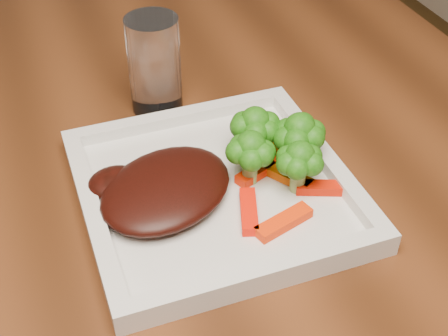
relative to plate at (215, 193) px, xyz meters
name	(u,v)px	position (x,y,z in m)	size (l,w,h in m)	color
plate	(215,193)	(0.00, 0.00, 0.00)	(0.27, 0.27, 0.01)	white
steak	(166,189)	(-0.05, 0.00, 0.02)	(0.15, 0.11, 0.03)	black
broccoli_0	(255,131)	(0.06, 0.03, 0.04)	(0.06, 0.06, 0.07)	#1B6F12
broccoli_1	(299,141)	(0.10, 0.01, 0.04)	(0.06, 0.06, 0.06)	#2C7A14
broccoli_2	(299,167)	(0.08, -0.03, 0.04)	(0.06, 0.06, 0.06)	#367814
broccoli_3	(250,158)	(0.04, 0.00, 0.04)	(0.06, 0.06, 0.06)	#137216
carrot_0	(284,222)	(0.04, -0.07, 0.01)	(0.06, 0.02, 0.01)	#FF3204
carrot_1	(324,188)	(0.10, -0.04, 0.01)	(0.06, 0.02, 0.01)	red
carrot_2	(249,211)	(0.02, -0.05, 0.01)	(0.06, 0.02, 0.01)	#FF1604
carrot_3	(287,140)	(0.10, 0.04, 0.01)	(0.06, 0.02, 0.01)	orange
carrot_5	(286,176)	(0.07, -0.01, 0.01)	(0.06, 0.02, 0.01)	#CD5103
carrot_6	(259,170)	(0.05, 0.01, 0.01)	(0.06, 0.02, 0.01)	#FF2704
drinking_glass	(155,65)	(-0.01, 0.18, 0.05)	(0.06, 0.06, 0.12)	white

